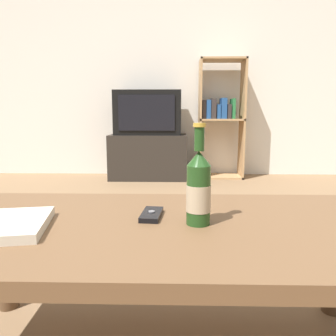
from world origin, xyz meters
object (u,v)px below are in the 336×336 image
tv_stand (149,157)px  table_book (13,225)px  television (148,113)px  beer_bottle (199,188)px  cell_phone (152,214)px  bookshelf (220,116)px

tv_stand → table_book: 2.80m
tv_stand → television: bearing=-90.0°
beer_bottle → cell_phone: (-0.13, 0.06, -0.09)m
cell_phone → tv_stand: bearing=99.9°
television → table_book: size_ratio=2.78×
tv_stand → cell_phone: tv_stand is taller
tv_stand → bookshelf: bookshelf is taller
table_book → television: bearing=77.1°
television → cell_phone: television is taller
tv_stand → cell_phone: size_ratio=6.79×
television → cell_phone: bearing=-85.0°
bookshelf → table_book: bearing=-107.2°
tv_stand → television: (-0.00, -0.00, 0.48)m
bookshelf → table_book: bookshelf is taller
tv_stand → cell_phone: bearing=-85.0°
tv_stand → beer_bottle: beer_bottle is taller
television → beer_bottle: (0.36, -2.74, -0.20)m
beer_bottle → tv_stand: bearing=97.5°
beer_bottle → cell_phone: beer_bottle is taller
television → bookshelf: 0.79m
television → beer_bottle: television is taller
tv_stand → table_book: (-0.11, -2.79, 0.19)m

